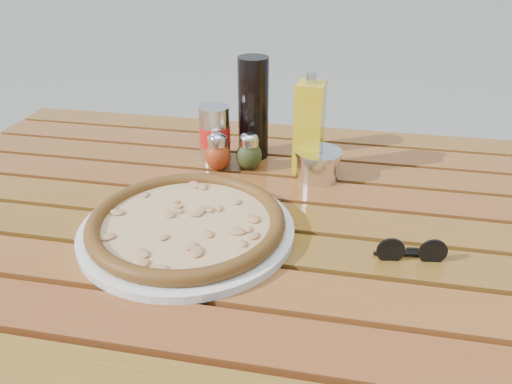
% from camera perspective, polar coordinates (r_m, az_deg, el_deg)
% --- Properties ---
extents(table, '(1.40, 0.90, 0.75)m').
position_cam_1_polar(table, '(0.95, -0.24, -6.22)').
color(table, '#341D0C').
rests_on(table, ground).
extents(plate, '(0.43, 0.43, 0.01)m').
position_cam_1_polar(plate, '(0.85, -7.86, -4.31)').
color(plate, silver).
rests_on(plate, table).
extents(pizza, '(0.36, 0.36, 0.03)m').
position_cam_1_polar(pizza, '(0.84, -7.93, -3.41)').
color(pizza, beige).
rests_on(pizza, plate).
extents(pepper_shaker, '(0.07, 0.07, 0.08)m').
position_cam_1_polar(pepper_shaker, '(1.05, -4.40, 4.57)').
color(pepper_shaker, '#AF3914').
rests_on(pepper_shaker, table).
extents(oregano_shaker, '(0.06, 0.06, 0.08)m').
position_cam_1_polar(oregano_shaker, '(1.05, -0.81, 4.60)').
color(oregano_shaker, '#364019').
rests_on(oregano_shaker, table).
extents(dark_bottle, '(0.08, 0.08, 0.22)m').
position_cam_1_polar(dark_bottle, '(1.09, -0.31, 9.53)').
color(dark_bottle, black).
rests_on(dark_bottle, table).
extents(soda_can, '(0.07, 0.07, 0.12)m').
position_cam_1_polar(soda_can, '(1.09, -4.72, 6.64)').
color(soda_can, silver).
rests_on(soda_can, table).
extents(olive_oil_cruet, '(0.06, 0.06, 0.21)m').
position_cam_1_polar(olive_oil_cruet, '(1.02, 6.08, 7.22)').
color(olive_oil_cruet, gold).
rests_on(olive_oil_cruet, table).
extents(parmesan_tin, '(0.11, 0.11, 0.07)m').
position_cam_1_polar(parmesan_tin, '(1.02, 7.09, 3.22)').
color(parmesan_tin, silver).
rests_on(parmesan_tin, table).
extents(sunglasses, '(0.11, 0.04, 0.04)m').
position_cam_1_polar(sunglasses, '(0.81, 17.31, -6.52)').
color(sunglasses, black).
rests_on(sunglasses, table).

